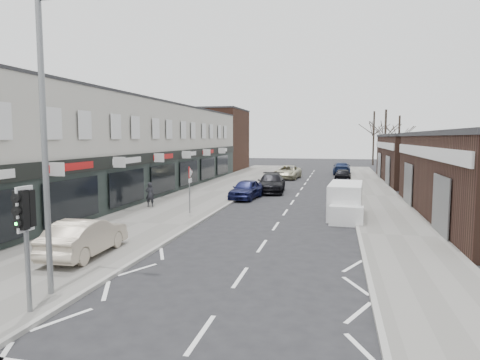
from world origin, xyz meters
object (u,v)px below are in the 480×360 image
Objects in this scene: traffic_light at (25,220)px; white_van at (346,201)px; street_lamp at (49,128)px; sedan_on_pavement at (85,237)px; pedestrian at (150,194)px; parked_car_left_a at (246,189)px; parked_car_right_a at (345,189)px; parked_car_right_c at (342,168)px; parked_car_left_b at (271,183)px; parked_car_left_c at (288,172)px; parked_car_right_b at (343,175)px; warning_sign at (190,176)px.

traffic_light is 17.11m from white_van.
street_lamp is 5.47m from sedan_on_pavement.
parked_car_left_a is at bearing -144.35° from pedestrian.
parked_car_right_c is at bearing -93.05° from parked_car_right_a.
parked_car_right_a is (6.90, 2.39, -0.06)m from parked_car_left_a.
parked_car_left_b reaches higher than sedan_on_pavement.
white_van reaches higher than parked_car_left_c.
parked_car_right_b is (0.00, 10.81, 0.05)m from parked_car_right_a.
sedan_on_pavement is at bearing 90.90° from pedestrian.
parked_car_left_c is at bearing 85.93° from parked_car_left_b.
parked_car_left_a is 0.83× the size of parked_car_right_c.
parked_car_left_a is 7.30m from parked_car_right_a.
street_lamp is 23.84m from parked_car_right_a.
parked_car_right_a is at bearing 91.21° from parked_car_right_c.
parked_car_left_c is at bearing -99.24° from sedan_on_pavement.
traffic_light reaches higher than warning_sign.
parked_car_right_c is at bearing 73.75° from warning_sign.
parked_car_left_b reaches higher than parked_car_left_a.
traffic_light is 5.35m from sedan_on_pavement.
warning_sign reaches higher than parked_car_right_b.
parked_car_right_a is at bearing 92.06° from parked_car_right_b.
white_van reaches higher than sedan_on_pavement.
street_lamp reaches higher than warning_sign.
sedan_on_pavement is 30.76m from parked_car_right_b.
pedestrian is (-2.38, 10.72, 0.08)m from sedan_on_pavement.
parked_car_left_a is (1.00, 20.91, -1.72)m from traffic_light.
parked_car_left_b is (6.14, 9.44, -0.13)m from pedestrian.
warning_sign is 0.52× the size of parked_car_left_b.
street_lamp is 2.06× the size of parked_car_right_a.
sedan_on_pavement is (-9.36, -10.29, -0.10)m from white_van.
street_lamp is 1.96× the size of parked_car_left_a.
parked_car_right_b is 0.82× the size of parked_car_right_c.
sedan_on_pavement is 20.51m from parked_car_left_b.
white_van is 22.25m from parked_car_left_c.
parked_car_right_c is (9.46, 38.87, -0.08)m from sedan_on_pavement.
traffic_light is at bearing -88.79° from parked_car_left_c.
parked_car_right_a is at bearing -62.26° from parked_car_left_c.
sedan_on_pavement is 0.83× the size of parked_car_right_c.
warning_sign is 0.55× the size of white_van.
parked_car_left_b is at bearing 79.57° from parked_car_left_a.
pedestrian is 0.37× the size of parked_car_right_b.
pedestrian is 0.37× the size of parked_car_left_a.
street_lamp is at bearing -115.73° from white_van.
parked_car_left_c is (6.14, 21.10, -0.17)m from pedestrian.
warning_sign is at bearing 74.96° from parked_car_right_c.
sedan_on_pavement is 1.05× the size of parked_car_right_a.
white_van is 11.34m from parked_car_left_b.
warning_sign is 22.90m from parked_car_left_c.
parked_car_left_c is at bearing 91.54° from parked_car_left_a.
traffic_light is 0.63× the size of parked_car_right_c.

